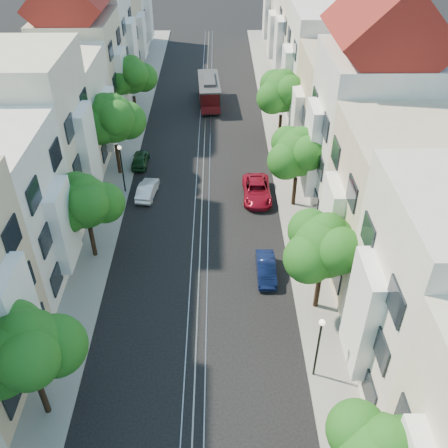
{
  "coord_description": "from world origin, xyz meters",
  "views": [
    {
      "loc": [
        1.35,
        -12.4,
        22.34
      ],
      "look_at": [
        1.68,
        14.61,
        2.2
      ],
      "focal_mm": 40.0,
      "sensor_mm": 36.0,
      "label": 1
    }
  ],
  "objects_px": {
    "tree_e_d": "(283,92)",
    "parked_car_w_far": "(140,159)",
    "parked_car_e_far": "(257,190)",
    "tree_w_c": "(113,120)",
    "lamp_west": "(121,162)",
    "cable_car": "(209,90)",
    "lamp_east": "(319,340)",
    "tree_e_c": "(299,154)",
    "tree_w_a": "(28,351)",
    "tree_e_b": "(325,247)",
    "tree_w_b": "(86,203)",
    "parked_car_w_mid": "(147,189)",
    "tree_w_d": "(132,76)",
    "parked_car_e_mid": "(266,269)"
  },
  "relations": [
    {
      "from": "tree_w_b",
      "to": "lamp_west",
      "type": "relative_size",
      "value": 1.51
    },
    {
      "from": "lamp_west",
      "to": "parked_car_e_mid",
      "type": "xyz_separation_m",
      "value": [
        10.7,
        -10.12,
        -2.28
      ]
    },
    {
      "from": "tree_w_c",
      "to": "parked_car_w_mid",
      "type": "xyz_separation_m",
      "value": [
        2.74,
        -3.46,
        -4.49
      ]
    },
    {
      "from": "tree_w_c",
      "to": "parked_car_w_mid",
      "type": "bearing_deg",
      "value": -51.61
    },
    {
      "from": "parked_car_e_far",
      "to": "tree_w_c",
      "type": "bearing_deg",
      "value": 162.0
    },
    {
      "from": "tree_w_c",
      "to": "tree_w_b",
      "type": "bearing_deg",
      "value": -90.0
    },
    {
      "from": "tree_w_b",
      "to": "tree_w_d",
      "type": "relative_size",
      "value": 0.96
    },
    {
      "from": "tree_w_b",
      "to": "parked_car_w_mid",
      "type": "xyz_separation_m",
      "value": [
        2.74,
        7.54,
        -3.82
      ]
    },
    {
      "from": "parked_car_e_mid",
      "to": "parked_car_w_mid",
      "type": "height_order",
      "value": "parked_car_w_mid"
    },
    {
      "from": "tree_e_d",
      "to": "tree_w_b",
      "type": "height_order",
      "value": "tree_e_d"
    },
    {
      "from": "tree_w_b",
      "to": "lamp_west",
      "type": "bearing_deg",
      "value": 84.03
    },
    {
      "from": "tree_e_d",
      "to": "tree_w_a",
      "type": "relative_size",
      "value": 1.02
    },
    {
      "from": "tree_e_c",
      "to": "parked_car_w_mid",
      "type": "distance_m",
      "value": 12.43
    },
    {
      "from": "parked_car_w_mid",
      "to": "tree_w_d",
      "type": "bearing_deg",
      "value": -71.89
    },
    {
      "from": "tree_e_d",
      "to": "lamp_west",
      "type": "distance_m",
      "value": 16.39
    },
    {
      "from": "parked_car_e_mid",
      "to": "parked_car_e_far",
      "type": "xyz_separation_m",
      "value": [
        0.0,
        9.28,
        0.09
      ]
    },
    {
      "from": "tree_e_b",
      "to": "lamp_west",
      "type": "bearing_deg",
      "value": 136.15
    },
    {
      "from": "tree_e_b",
      "to": "parked_car_e_mid",
      "type": "distance_m",
      "value": 5.83
    },
    {
      "from": "parked_car_e_far",
      "to": "parked_car_w_mid",
      "type": "xyz_separation_m",
      "value": [
        -8.8,
        0.36,
        -0.08
      ]
    },
    {
      "from": "tree_w_a",
      "to": "lamp_east",
      "type": "xyz_separation_m",
      "value": [
        13.44,
        2.02,
        -1.89
      ]
    },
    {
      "from": "cable_car",
      "to": "parked_car_w_mid",
      "type": "bearing_deg",
      "value": -107.98
    },
    {
      "from": "lamp_west",
      "to": "cable_car",
      "type": "height_order",
      "value": "lamp_west"
    },
    {
      "from": "tree_e_d",
      "to": "parked_car_w_mid",
      "type": "height_order",
      "value": "tree_e_d"
    },
    {
      "from": "parked_car_w_mid",
      "to": "tree_w_c",
      "type": "bearing_deg",
      "value": -44.23
    },
    {
      "from": "tree_e_c",
      "to": "tree_w_a",
      "type": "distance_m",
      "value": 23.05
    },
    {
      "from": "tree_e_c",
      "to": "tree_w_c",
      "type": "xyz_separation_m",
      "value": [
        -14.4,
        5.0,
        0.47
      ]
    },
    {
      "from": "tree_e_c",
      "to": "tree_w_a",
      "type": "height_order",
      "value": "tree_w_a"
    },
    {
      "from": "tree_w_b",
      "to": "lamp_east",
      "type": "bearing_deg",
      "value": -36.58
    },
    {
      "from": "tree_w_b",
      "to": "tree_w_c",
      "type": "distance_m",
      "value": 11.02
    },
    {
      "from": "tree_w_d",
      "to": "parked_car_w_mid",
      "type": "relative_size",
      "value": 1.85
    },
    {
      "from": "tree_e_d",
      "to": "lamp_east",
      "type": "height_order",
      "value": "tree_e_d"
    },
    {
      "from": "tree_e_b",
      "to": "cable_car",
      "type": "distance_m",
      "value": 31.76
    },
    {
      "from": "tree_w_a",
      "to": "tree_e_d",
      "type": "bearing_deg",
      "value": 63.59
    },
    {
      "from": "tree_w_c",
      "to": "cable_car",
      "type": "relative_size",
      "value": 0.99
    },
    {
      "from": "lamp_east",
      "to": "parked_car_e_mid",
      "type": "distance_m",
      "value": 8.42
    },
    {
      "from": "parked_car_e_mid",
      "to": "tree_w_a",
      "type": "bearing_deg",
      "value": -139.37
    },
    {
      "from": "tree_e_d",
      "to": "parked_car_w_far",
      "type": "relative_size",
      "value": 2.02
    },
    {
      "from": "cable_car",
      "to": "parked_car_w_mid",
      "type": "relative_size",
      "value": 2.04
    },
    {
      "from": "parked_car_e_far",
      "to": "parked_car_w_far",
      "type": "distance_m",
      "value": 11.35
    },
    {
      "from": "tree_w_a",
      "to": "parked_car_w_far",
      "type": "distance_m",
      "value": 24.94
    },
    {
      "from": "tree_w_b",
      "to": "tree_w_d",
      "type": "bearing_deg",
      "value": 90.0
    },
    {
      "from": "lamp_east",
      "to": "lamp_west",
      "type": "bearing_deg",
      "value": 124.99
    },
    {
      "from": "cable_car",
      "to": "parked_car_e_mid",
      "type": "distance_m",
      "value": 28.26
    },
    {
      "from": "lamp_west",
      "to": "parked_car_w_far",
      "type": "xyz_separation_m",
      "value": [
        0.7,
        4.52,
        -2.27
      ]
    },
    {
      "from": "lamp_west",
      "to": "cable_car",
      "type": "bearing_deg",
      "value": 69.46
    },
    {
      "from": "tree_e_b",
      "to": "lamp_west",
      "type": "distance_m",
      "value": 18.9
    },
    {
      "from": "tree_w_c",
      "to": "parked_car_e_mid",
      "type": "distance_m",
      "value": 18.03
    },
    {
      "from": "tree_w_a",
      "to": "parked_car_w_mid",
      "type": "distance_m",
      "value": 20.17
    },
    {
      "from": "tree_e_b",
      "to": "tree_w_a",
      "type": "distance_m",
      "value": 16.01
    },
    {
      "from": "lamp_east",
      "to": "parked_car_w_far",
      "type": "distance_m",
      "value": 25.57
    }
  ]
}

